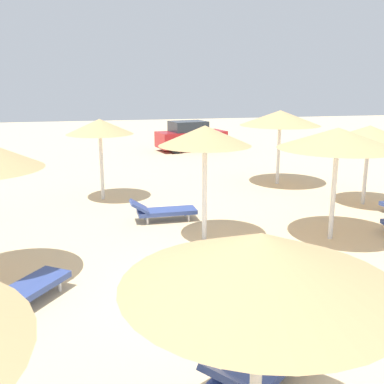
% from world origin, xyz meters
% --- Properties ---
extents(ground_plane, '(80.00, 80.00, 0.00)m').
position_xyz_m(ground_plane, '(0.00, 0.00, 0.00)').
color(ground_plane, beige).
extents(parasol_1, '(2.64, 2.64, 2.60)m').
position_xyz_m(parasol_1, '(-1.04, -4.13, 2.34)').
color(parasol_1, silver).
rests_on(parasol_1, ground).
extents(parasol_4, '(2.96, 2.96, 2.85)m').
position_xyz_m(parasol_4, '(3.44, 2.02, 2.59)').
color(parasol_4, silver).
rests_on(parasol_4, ground).
extents(parasol_6, '(2.29, 2.29, 2.91)m').
position_xyz_m(parasol_6, '(0.26, 2.74, 2.64)').
color(parasol_6, silver).
rests_on(parasol_6, ground).
extents(parasol_7, '(2.58, 2.58, 2.59)m').
position_xyz_m(parasol_7, '(6.24, 4.77, 2.33)').
color(parasol_7, silver).
rests_on(parasol_7, ground).
extents(parasol_8, '(3.10, 3.10, 2.88)m').
position_xyz_m(parasol_8, '(4.74, 8.26, 2.59)').
color(parasol_8, silver).
rests_on(parasol_8, ground).
extents(parasol_9, '(2.24, 2.24, 2.74)m').
position_xyz_m(parasol_9, '(-2.11, 7.45, 2.47)').
color(parasol_9, silver).
rests_on(parasol_9, ground).
extents(lounger_1, '(1.89, 1.67, 0.70)m').
position_xyz_m(lounger_1, '(-0.53, -2.95, 0.32)').
color(lounger_1, '#33478C').
rests_on(lounger_1, ground).
extents(lounger_3, '(1.63, 1.89, 0.76)m').
position_xyz_m(lounger_3, '(-3.82, 0.09, 0.32)').
color(lounger_3, '#33478C').
rests_on(lounger_3, ground).
extents(lounger_6, '(1.91, 0.64, 0.66)m').
position_xyz_m(lounger_6, '(-0.54, 4.50, 0.31)').
color(lounger_6, '#33478C').
rests_on(lounger_6, ground).
extents(parked_car, '(4.25, 2.58, 1.72)m').
position_xyz_m(parked_car, '(3.40, 17.71, 0.82)').
color(parked_car, '#B21E23').
rests_on(parked_car, ground).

